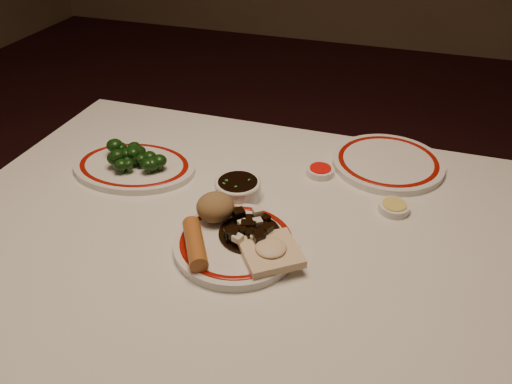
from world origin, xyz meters
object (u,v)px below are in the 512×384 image
Objects in this scene: soy_bowl at (238,190)px; main_plate at (236,243)px; stirfry_heap at (249,231)px; rice_mound at (215,207)px; fried_wonton at (271,251)px; spring_roll at (195,243)px; dining_table at (235,259)px; broccoli_pile at (134,156)px; broccoli_plate at (134,166)px.

main_plate is at bearing -71.29° from soy_bowl.
soy_bowl is (-0.07, 0.14, -0.01)m from stirfry_heap.
rice_mound is 0.16m from fried_wonton.
soy_bowl is (-0.05, 0.16, 0.01)m from main_plate.
spring_roll is at bearing -168.09° from fried_wonton.
fried_wonton is at bearing -38.92° from dining_table.
fried_wonton is at bearing -54.41° from soy_bowl.
broccoli_pile is at bearing 106.89° from spring_roll.
spring_roll is at bearing -92.46° from soy_bowl.
rice_mound is at bearing -27.31° from broccoli_plate.
spring_roll is 0.14m from fried_wonton.
dining_table is 9.71× the size of spring_roll.
main_plate is 1.43× the size of broccoli_pile.
broccoli_pile is (0.00, -0.00, 0.03)m from broccoli_plate.
main_plate is 0.17m from soy_bowl.
broccoli_pile is at bearing 157.06° from dining_table.
soy_bowl is at bearing 108.71° from main_plate.
dining_table is 3.87× the size of broccoli_plate.
fried_wonton is at bearing -36.35° from stirfry_heap.
fried_wonton is at bearing -28.26° from rice_mound.
rice_mound is 0.45× the size of broccoli_pile.
fried_wonton reaches higher than dining_table.
rice_mound is 0.25× the size of broccoli_plate.
stirfry_heap is 0.15m from soy_bowl.
spring_roll is (-0.03, -0.11, 0.13)m from dining_table.
main_plate is 0.37m from broccoli_pile.
broccoli_plate is (-0.40, 0.21, -0.02)m from fried_wonton.
rice_mound is 0.11m from soy_bowl.
broccoli_pile reaches higher than dining_table.
dining_table is at bearing 16.67° from rice_mound.
broccoli_pile is (-0.32, 0.19, 0.03)m from main_plate.
dining_table is at bearing 141.08° from fried_wonton.
spring_roll reaches higher than broccoli_plate.
main_plate is at bearing -39.89° from rice_mound.
rice_mound reaches higher than broccoli_pile.
main_plate is at bearing 8.28° from spring_roll.
rice_mound is 0.63× the size of stirfry_heap.
soy_bowl is (-0.02, 0.09, 0.11)m from dining_table.
main_plate is 2.01× the size of stirfry_heap.
broccoli_pile reaches higher than soy_bowl.
dining_table is 0.18m from fried_wonton.
spring_roll is at bearing -106.44° from dining_table.
spring_roll reaches higher than main_plate.
spring_roll is (-0.06, -0.05, 0.02)m from main_plate.
broccoli_plate is at bearing 173.49° from soy_bowl.
dining_table is 0.17m from spring_roll.
stirfry_heap reaches higher than broccoli_plate.
main_plate is at bearing -30.00° from broccoli_plate.
stirfry_heap is at bearing -62.53° from soy_bowl.
fried_wonton reaches higher than main_plate.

